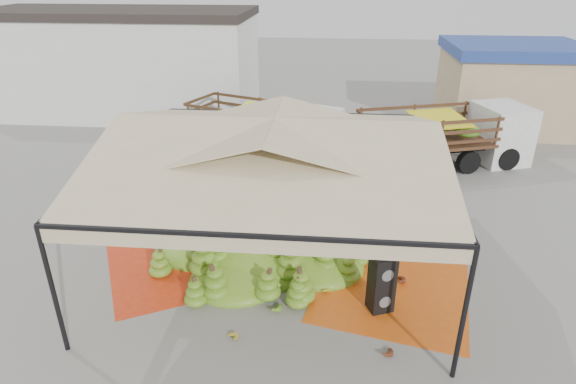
# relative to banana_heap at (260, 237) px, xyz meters

# --- Properties ---
(ground) EXTENTS (90.00, 90.00, 0.00)m
(ground) POSITION_rel_banana_heap_xyz_m (0.42, 0.13, -0.67)
(ground) COLOR slate
(ground) RESTS_ON ground
(canopy_tent) EXTENTS (8.10, 8.10, 4.00)m
(canopy_tent) POSITION_rel_banana_heap_xyz_m (0.42, 0.13, 2.63)
(canopy_tent) COLOR black
(canopy_tent) RESTS_ON ground
(building_white) EXTENTS (14.30, 6.30, 5.40)m
(building_white) POSITION_rel_banana_heap_xyz_m (-9.58, 14.13, 2.04)
(building_white) COLOR silver
(building_white) RESTS_ON ground
(building_tan) EXTENTS (6.30, 5.30, 4.10)m
(building_tan) POSITION_rel_banana_heap_xyz_m (10.42, 13.13, 1.41)
(building_tan) COLOR tan
(building_tan) RESTS_ON ground
(tarp_left) EXTENTS (5.05, 4.97, 0.01)m
(tarp_left) POSITION_rel_banana_heap_xyz_m (-2.07, -0.46, -0.66)
(tarp_left) COLOR red
(tarp_left) RESTS_ON ground
(tarp_right) EXTENTS (4.40, 4.54, 0.01)m
(tarp_right) POSITION_rel_banana_heap_xyz_m (3.52, -1.09, -0.66)
(tarp_right) COLOR #D45213
(tarp_right) RESTS_ON ground
(banana_heap) EXTENTS (7.81, 7.26, 1.34)m
(banana_heap) POSITION_rel_banana_heap_xyz_m (0.00, 0.00, 0.00)
(banana_heap) COLOR #4E861B
(banana_heap) RESTS_ON ground
(hand_yellow_a) EXTENTS (0.44, 0.37, 0.19)m
(hand_yellow_a) POSITION_rel_banana_heap_xyz_m (1.78, -1.34, -0.57)
(hand_yellow_a) COLOR gold
(hand_yellow_a) RESTS_ON ground
(hand_yellow_b) EXTENTS (0.54, 0.53, 0.19)m
(hand_yellow_b) POSITION_rel_banana_heap_xyz_m (-0.17, -3.29, -0.57)
(hand_yellow_b) COLOR gold
(hand_yellow_b) RESTS_ON ground
(hand_red_a) EXTENTS (0.56, 0.53, 0.20)m
(hand_red_a) POSITION_rel_banana_heap_xyz_m (3.15, -3.37, -0.57)
(hand_red_a) COLOR #603015
(hand_red_a) RESTS_ON ground
(hand_red_b) EXTENTS (0.53, 0.45, 0.22)m
(hand_red_b) POSITION_rel_banana_heap_xyz_m (3.69, -0.78, -0.56)
(hand_red_b) COLOR #5E2E15
(hand_red_b) RESTS_ON ground
(hand_green) EXTENTS (0.58, 0.52, 0.22)m
(hand_green) POSITION_rel_banana_heap_xyz_m (0.65, -2.17, -0.56)
(hand_green) COLOR #3F861C
(hand_green) RESTS_ON ground
(hanging_bunches) EXTENTS (4.74, 0.24, 0.20)m
(hanging_bunches) POSITION_rel_banana_heap_xyz_m (1.67, -1.07, 1.95)
(hanging_bunches) COLOR #507B19
(hanging_bunches) RESTS_ON ground
(speaker_stack) EXTENTS (0.67, 0.63, 1.47)m
(speaker_stack) POSITION_rel_banana_heap_xyz_m (3.13, -1.90, 0.07)
(speaker_stack) COLOR black
(speaker_stack) RESTS_ON ground
(banana_leaves) EXTENTS (0.96, 1.36, 3.70)m
(banana_leaves) POSITION_rel_banana_heap_xyz_m (-1.62, 1.51, -0.67)
(banana_leaves) COLOR #22701E
(banana_leaves) RESTS_ON ground
(vendor) EXTENTS (0.66, 0.47, 1.68)m
(vendor) POSITION_rel_banana_heap_xyz_m (2.64, 2.97, 0.17)
(vendor) COLOR gray
(vendor) RESTS_ON ground
(truck_left) EXTENTS (6.80, 4.47, 2.21)m
(truck_left) POSITION_rel_banana_heap_xyz_m (-0.78, 7.94, 0.70)
(truck_left) COLOR #462B17
(truck_left) RESTS_ON ground
(truck_right) EXTENTS (7.13, 4.25, 2.32)m
(truck_right) POSITION_rel_banana_heap_xyz_m (6.64, 7.68, 0.76)
(truck_right) COLOR #4A2D18
(truck_right) RESTS_ON ground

